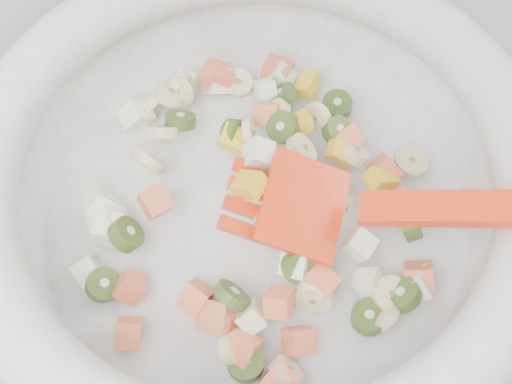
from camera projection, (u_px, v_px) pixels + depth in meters
name	position (u px, v px, depth m)	size (l,w,h in m)	color
mixing_bowl	(257.00, 182.00, 0.47)	(0.46, 0.42, 0.16)	silver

